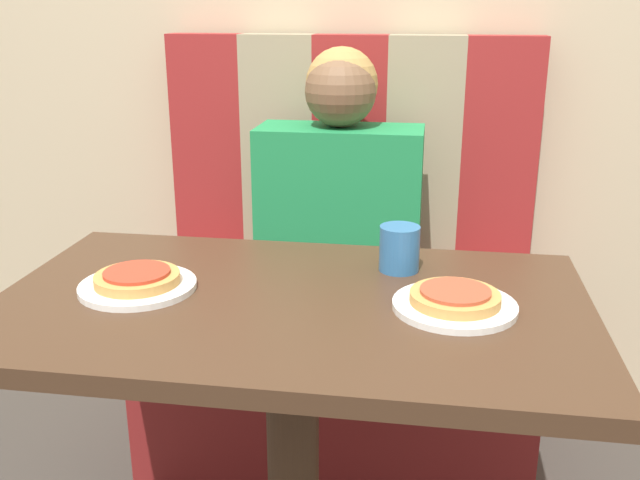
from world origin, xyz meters
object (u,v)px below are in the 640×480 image
Objects in this scene: pizza_right at (455,297)px; person at (340,189)px; plate_left at (138,286)px; pizza_left at (137,278)px; plate_right at (454,306)px; drinking_cup at (399,248)px.

person is at bearing 113.28° from pizza_right.
plate_left is at bearing -180.00° from pizza_right.
pizza_left and pizza_right have the same top height.
pizza_right is (0.58, 0.00, 0.02)m from plate_left.
drinking_cup reaches higher than plate_right.
pizza_left is at bearing 180.00° from pizza_right.
plate_right is at bearing -0.00° from pizza_left.
drinking_cup is at bearing -69.63° from person.
person is 4.43× the size of pizza_left.
person is 0.73m from pizza_right.
person is at bearing 110.37° from drinking_cup.
pizza_left is at bearing 90.00° from plate_left.
plate_right is 0.21m from drinking_cup.
pizza_left is (-0.29, -0.67, -0.01)m from person.
pizza_left is at bearing -113.28° from person.
pizza_left is 1.00× the size of pizza_right.
plate_right is at bearing -90.00° from pizza_right.
pizza_left is (0.00, 0.00, 0.02)m from plate_left.
plate_right is 0.02m from pizza_right.
plate_left is 0.50m from drinking_cup.
pizza_left is 1.73× the size of drinking_cup.
pizza_left is 0.58m from pizza_right.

